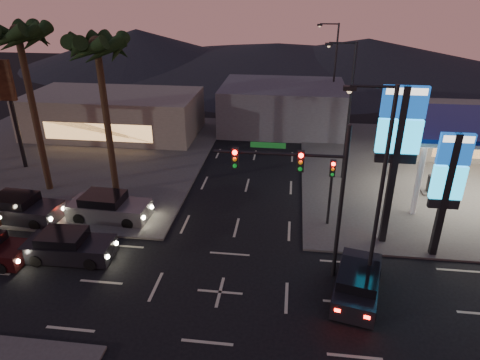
# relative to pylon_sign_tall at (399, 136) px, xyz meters

# --- Properties ---
(ground) EXTENTS (140.00, 140.00, 0.00)m
(ground) POSITION_rel_pylon_sign_tall_xyz_m (-8.50, -5.50, -6.39)
(ground) COLOR black
(ground) RESTS_ON ground
(corner_lot_ne) EXTENTS (24.00, 24.00, 0.12)m
(corner_lot_ne) POSITION_rel_pylon_sign_tall_xyz_m (7.50, 10.50, -6.33)
(corner_lot_ne) COLOR #47443F
(corner_lot_ne) RESTS_ON ground
(corner_lot_nw) EXTENTS (24.00, 24.00, 0.12)m
(corner_lot_nw) POSITION_rel_pylon_sign_tall_xyz_m (-24.50, 10.50, -6.33)
(corner_lot_nw) COLOR #47443F
(corner_lot_nw) RESTS_ON ground
(convenience_store) EXTENTS (10.00, 6.00, 4.00)m
(convenience_store) POSITION_rel_pylon_sign_tall_xyz_m (9.50, 15.50, -4.39)
(convenience_store) COLOR #726B5B
(convenience_store) RESTS_ON ground
(pylon_sign_tall) EXTENTS (2.20, 0.35, 9.00)m
(pylon_sign_tall) POSITION_rel_pylon_sign_tall_xyz_m (0.00, 0.00, 0.00)
(pylon_sign_tall) COLOR black
(pylon_sign_tall) RESTS_ON ground
(pylon_sign_short) EXTENTS (1.60, 0.35, 7.00)m
(pylon_sign_short) POSITION_rel_pylon_sign_tall_xyz_m (2.50, -1.00, -1.74)
(pylon_sign_short) COLOR black
(pylon_sign_short) RESTS_ON ground
(traffic_signal_mast) EXTENTS (6.10, 0.39, 8.00)m
(traffic_signal_mast) POSITION_rel_pylon_sign_tall_xyz_m (-4.74, -3.51, -1.17)
(traffic_signal_mast) COLOR black
(traffic_signal_mast) RESTS_ON ground
(pedestal_signal) EXTENTS (0.32, 0.39, 4.30)m
(pedestal_signal) POSITION_rel_pylon_sign_tall_xyz_m (-3.00, 1.48, -3.47)
(pedestal_signal) COLOR black
(pedestal_signal) RESTS_ON ground
(streetlight_near) EXTENTS (2.14, 0.25, 10.00)m
(streetlight_near) POSITION_rel_pylon_sign_tall_xyz_m (-1.71, -4.50, -0.68)
(streetlight_near) COLOR black
(streetlight_near) RESTS_ON ground
(streetlight_mid) EXTENTS (2.14, 0.25, 10.00)m
(streetlight_mid) POSITION_rel_pylon_sign_tall_xyz_m (-1.71, 8.50, -0.68)
(streetlight_mid) COLOR black
(streetlight_mid) RESTS_ON ground
(streetlight_far) EXTENTS (2.14, 0.25, 10.00)m
(streetlight_far) POSITION_rel_pylon_sign_tall_xyz_m (-1.71, 22.50, -0.68)
(streetlight_far) COLOR black
(streetlight_far) RESTS_ON ground
(palm_a) EXTENTS (4.41, 4.41, 10.86)m
(palm_a) POSITION_rel_pylon_sign_tall_xyz_m (-17.50, 4.00, 3.03)
(palm_a) COLOR black
(palm_a) RESTS_ON ground
(palm_b) EXTENTS (4.41, 4.41, 11.46)m
(palm_b) POSITION_rel_pylon_sign_tall_xyz_m (-22.50, 4.00, 3.58)
(palm_b) COLOR black
(palm_b) RESTS_ON ground
(building_far_west) EXTENTS (16.00, 8.00, 4.00)m
(building_far_west) POSITION_rel_pylon_sign_tall_xyz_m (-22.50, 16.50, -4.39)
(building_far_west) COLOR #726B5B
(building_far_west) RESTS_ON ground
(building_far_mid) EXTENTS (12.00, 9.00, 4.40)m
(building_far_mid) POSITION_rel_pylon_sign_tall_xyz_m (-6.50, 20.50, -4.19)
(building_far_mid) COLOR #4C4C51
(building_far_mid) RESTS_ON ground
(hill_left) EXTENTS (40.00, 40.00, 6.00)m
(hill_left) POSITION_rel_pylon_sign_tall_xyz_m (-33.50, 54.50, -3.39)
(hill_left) COLOR black
(hill_left) RESTS_ON ground
(hill_right) EXTENTS (50.00, 50.00, 5.00)m
(hill_right) POSITION_rel_pylon_sign_tall_xyz_m (6.50, 54.50, -3.89)
(hill_right) COLOR black
(hill_right) RESTS_ON ground
(hill_center) EXTENTS (60.00, 60.00, 4.00)m
(hill_center) POSITION_rel_pylon_sign_tall_xyz_m (-8.50, 54.50, -4.39)
(hill_center) COLOR black
(hill_center) RESTS_ON ground
(car_lane_a_front) EXTENTS (4.82, 2.14, 1.55)m
(car_lane_a_front) POSITION_rel_pylon_sign_tall_xyz_m (-17.03, -3.70, -5.67)
(car_lane_a_front) COLOR black
(car_lane_a_front) RESTS_ON ground
(car_lane_b_front) EXTENTS (5.21, 2.39, 1.67)m
(car_lane_b_front) POSITION_rel_pylon_sign_tall_xyz_m (-16.59, 0.61, -5.62)
(car_lane_b_front) COLOR #545456
(car_lane_b_front) RESTS_ON ground
(car_lane_b_mid) EXTENTS (5.20, 2.46, 1.65)m
(car_lane_b_mid) POSITION_rel_pylon_sign_tall_xyz_m (-22.02, -0.19, -5.63)
(car_lane_b_mid) COLOR black
(car_lane_b_mid) RESTS_ON ground
(suv_station) EXTENTS (2.86, 4.85, 1.52)m
(suv_station) POSITION_rel_pylon_sign_tall_xyz_m (-2.02, -4.89, -5.69)
(suv_station) COLOR black
(suv_station) RESTS_ON ground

